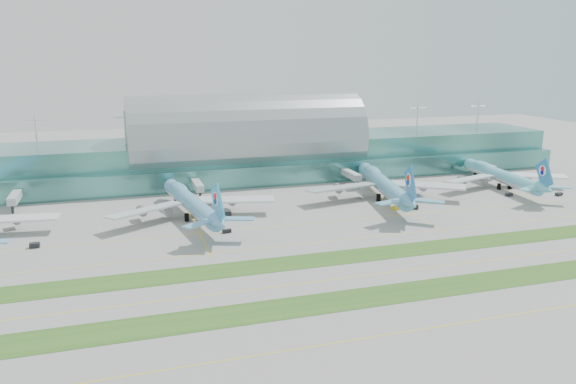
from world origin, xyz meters
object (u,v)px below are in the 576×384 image
object	(u,v)px
airliner_c	(383,183)
terminal	(246,150)
airliner_b	(191,201)
airliner_d	(500,175)

from	to	relation	value
airliner_c	terminal	bearing A→B (deg)	137.92
airliner_b	airliner_d	size ratio (longest dim) A/B	1.05
terminal	airliner_d	xyz separation A→B (m)	(111.54, -59.75, -8.06)
airliner_b	terminal	bearing A→B (deg)	52.00
airliner_b	airliner_d	bearing A→B (deg)	-5.57
terminal	airliner_b	bearing A→B (deg)	-119.46
terminal	airliner_d	distance (m)	126.79
airliner_c	airliner_d	world-z (taller)	airliner_c
terminal	airliner_b	world-z (taller)	terminal
terminal	airliner_c	xyz separation A→B (m)	(47.65, -62.96, -7.28)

